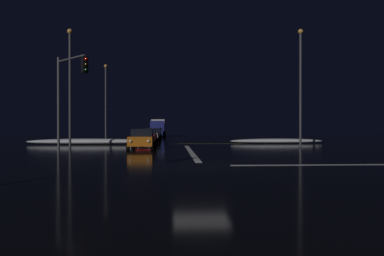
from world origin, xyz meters
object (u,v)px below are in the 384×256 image
(sedan_black, at_px, (154,134))
(box_truck, at_px, (158,127))
(sedan_white, at_px, (155,133))
(sedan_orange, at_px, (142,139))
(sedan_blue, at_px, (157,133))
(streetlamp_left_far, at_px, (106,97))
(sedan_silver, at_px, (151,135))
(streetlamp_left_near, at_px, (70,80))
(traffic_signal_nw, at_px, (69,86))
(sedan_red, at_px, (147,137))
(streetlamp_right_near, at_px, (300,80))

(sedan_black, xyz_separation_m, box_truck, (-0.14, 17.67, 0.91))
(sedan_black, height_order, sedan_white, same)
(sedan_orange, height_order, sedan_blue, same)
(streetlamp_left_far, bearing_deg, sedan_silver, -40.59)
(sedan_orange, bearing_deg, streetlamp_left_near, 157.88)
(sedan_white, distance_m, streetlamp_left_far, 9.60)
(sedan_silver, height_order, traffic_signal_nw, traffic_signal_nw)
(box_truck, distance_m, traffic_signal_nw, 40.63)
(sedan_blue, height_order, box_truck, box_truck)
(sedan_white, xyz_separation_m, box_truck, (-0.01, 12.45, 0.91))
(sedan_orange, distance_m, sedan_black, 18.99)
(sedan_red, relative_size, streetlamp_left_far, 0.44)
(traffic_signal_nw, bearing_deg, sedan_white, 81.06)
(sedan_silver, relative_size, box_truck, 0.52)
(box_truck, height_order, traffic_signal_nw, traffic_signal_nw)
(streetlamp_right_near, height_order, streetlamp_left_near, streetlamp_right_near)
(box_truck, bearing_deg, streetlamp_left_far, -108.53)
(sedan_orange, xyz_separation_m, sedan_black, (-0.09, 18.98, 0.00))
(sedan_red, distance_m, streetlamp_left_far, 14.41)
(sedan_red, height_order, streetlamp_left_near, streetlamp_left_near)
(sedan_red, bearing_deg, sedan_silver, 90.38)
(sedan_red, xyz_separation_m, traffic_signal_nw, (-4.51, -10.12, 3.71))
(box_truck, bearing_deg, traffic_signal_nw, -96.20)
(streetlamp_left_near, bearing_deg, sedan_black, 69.32)
(sedan_black, distance_m, traffic_signal_nw, 23.36)
(streetlamp_right_near, bearing_deg, streetlamp_left_far, 141.20)
(sedan_red, distance_m, streetlamp_right_near, 15.12)
(streetlamp_left_far, xyz_separation_m, streetlamp_left_near, (-0.00, -16.00, 0.09))
(sedan_white, bearing_deg, sedan_black, -88.58)
(box_truck, xyz_separation_m, traffic_signal_nw, (-4.37, -40.29, 2.80))
(sedan_black, relative_size, box_truck, 0.52)
(streetlamp_left_far, distance_m, streetlamp_right_near, 25.54)
(sedan_black, relative_size, sedan_white, 1.00)
(sedan_orange, bearing_deg, sedan_red, 90.76)
(sedan_red, distance_m, sedan_silver, 6.79)
(box_truck, bearing_deg, sedan_silver, -89.77)
(traffic_signal_nw, xyz_separation_m, streetlamp_left_near, (-1.69, 6.19, 1.22))
(streetlamp_right_near, bearing_deg, sedan_black, 129.82)
(sedan_red, height_order, sedan_blue, same)
(box_truck, xyz_separation_m, streetlamp_left_far, (-6.07, -18.10, 3.93))
(sedan_black, bearing_deg, sedan_white, 91.42)
(traffic_signal_nw, height_order, streetlamp_right_near, streetlamp_right_near)
(streetlamp_left_far, bearing_deg, sedan_black, 3.94)
(sedan_blue, bearing_deg, sedan_red, -90.05)
(sedan_white, height_order, sedan_blue, same)
(sedan_black, xyz_separation_m, streetlamp_left_near, (-6.20, -16.43, 4.93))
(sedan_white, bearing_deg, sedan_red, -89.57)
(sedan_white, xyz_separation_m, streetlamp_right_near, (13.83, -21.65, 5.08))
(box_truck, xyz_separation_m, streetlamp_right_near, (13.83, -34.10, 4.17))
(sedan_blue, distance_m, box_truck, 6.66)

